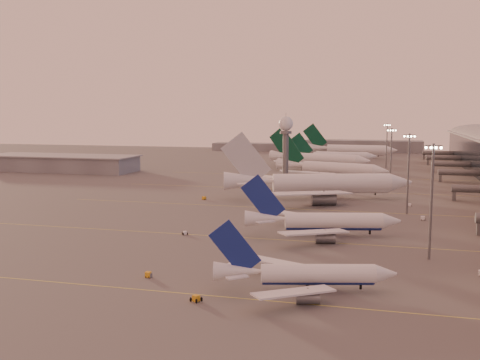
# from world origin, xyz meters

# --- Properties ---
(ground) EXTENTS (700.00, 700.00, 0.00)m
(ground) POSITION_xyz_m (0.00, 0.00, 0.00)
(ground) COLOR #5B5958
(ground) RESTS_ON ground
(taxiway_markings) EXTENTS (180.00, 185.25, 0.02)m
(taxiway_markings) POSITION_xyz_m (30.00, 56.00, 0.01)
(taxiway_markings) COLOR #D5CE4B
(taxiway_markings) RESTS_ON ground
(hangar) EXTENTS (82.00, 27.00, 8.50)m
(hangar) POSITION_xyz_m (-120.00, 140.00, 4.32)
(hangar) COLOR slate
(hangar) RESTS_ON ground
(radar_tower) EXTENTS (6.40, 6.40, 31.10)m
(radar_tower) POSITION_xyz_m (5.00, 120.00, 20.95)
(radar_tower) COLOR slate
(radar_tower) RESTS_ON ground
(mast_a) EXTENTS (3.60, 0.56, 25.00)m
(mast_a) POSITION_xyz_m (58.00, 0.00, 13.74)
(mast_a) COLOR slate
(mast_a) RESTS_ON ground
(mast_b) EXTENTS (3.60, 0.56, 25.00)m
(mast_b) POSITION_xyz_m (55.00, 55.00, 13.74)
(mast_b) COLOR slate
(mast_b) RESTS_ON ground
(mast_c) EXTENTS (3.60, 0.56, 25.00)m
(mast_c) POSITION_xyz_m (50.00, 110.00, 13.74)
(mast_c) COLOR slate
(mast_c) RESTS_ON ground
(mast_d) EXTENTS (3.60, 0.56, 25.00)m
(mast_d) POSITION_xyz_m (48.00, 200.00, 13.74)
(mast_d) COLOR slate
(mast_d) RESTS_ON ground
(distant_horizon) EXTENTS (165.00, 37.50, 9.00)m
(distant_horizon) POSITION_xyz_m (2.62, 325.14, 3.89)
(distant_horizon) COLOR slate
(distant_horizon) RESTS_ON ground
(narrowbody_near) EXTENTS (32.62, 25.71, 12.98)m
(narrowbody_near) POSITION_xyz_m (35.23, -28.62, 2.63)
(narrowbody_near) COLOR white
(narrowbody_near) RESTS_ON ground
(narrowbody_mid) EXTENTS (40.12, 31.65, 15.93)m
(narrowbody_mid) POSITION_xyz_m (33.11, 16.78, 3.23)
(narrowbody_mid) COLOR white
(narrowbody_mid) RESTS_ON ground
(widebody_white) EXTENTS (67.77, 53.52, 24.53)m
(widebody_white) POSITION_xyz_m (25.03, 77.65, 4.25)
(widebody_white) COLOR white
(widebody_white) RESTS_ON ground
(greentail_a) EXTENTS (55.31, 43.95, 20.83)m
(greentail_a) POSITION_xyz_m (22.80, 141.40, 3.68)
(greentail_a) COLOR white
(greentail_a) RESTS_ON ground
(greentail_b) EXTENTS (59.12, 47.08, 22.04)m
(greentail_b) POSITION_xyz_m (11.51, 188.56, 3.89)
(greentail_b) COLOR white
(greentail_b) RESTS_ON ground
(greentail_c) EXTENTS (51.92, 41.50, 19.11)m
(greentail_c) POSITION_xyz_m (17.46, 217.70, 3.37)
(greentail_c) COLOR white
(greentail_c) RESTS_ON ground
(greentail_d) EXTENTS (64.56, 51.98, 23.44)m
(greentail_d) POSITION_xyz_m (23.54, 267.18, 4.14)
(greentail_d) COLOR white
(greentail_d) RESTS_ON ground
(gsv_truck_a) EXTENTS (5.61, 2.42, 2.21)m
(gsv_truck_a) POSITION_xyz_m (5.37, -27.76, 1.12)
(gsv_truck_a) COLOR gold
(gsv_truck_a) RESTS_ON ground
(gsv_tug_near) EXTENTS (3.34, 4.06, 1.00)m
(gsv_tug_near) POSITION_xyz_m (18.42, -38.55, 0.52)
(gsv_tug_near) COLOR gold
(gsv_tug_near) RESTS_ON ground
(gsv_tug_mid) EXTENTS (3.21, 3.47, 0.85)m
(gsv_tug_mid) POSITION_xyz_m (-1.38, 9.35, 0.44)
(gsv_tug_mid) COLOR white
(gsv_tug_mid) RESTS_ON ground
(gsv_truck_b) EXTENTS (6.04, 2.41, 2.42)m
(gsv_truck_b) POSITION_xyz_m (59.70, 45.48, 1.23)
(gsv_truck_b) COLOR white
(gsv_truck_b) RESTS_ON ground
(gsv_truck_c) EXTENTS (4.90, 6.21, 2.41)m
(gsv_truck_c) POSITION_xyz_m (-14.76, 66.24, 1.23)
(gsv_truck_c) COLOR gold
(gsv_truck_c) RESTS_ON ground
(gsv_catering_b) EXTENTS (4.57, 2.54, 3.57)m
(gsv_catering_b) POSITION_xyz_m (56.58, 69.75, 1.78)
(gsv_catering_b) COLOR white
(gsv_catering_b) RESTS_ON ground
(gsv_tug_far) EXTENTS (3.66, 3.86, 0.95)m
(gsv_tug_far) POSITION_xyz_m (6.37, 100.24, 0.49)
(gsv_tug_far) COLOR white
(gsv_tug_far) RESTS_ON ground
(gsv_truck_d) EXTENTS (2.32, 5.47, 2.15)m
(gsv_truck_d) POSITION_xyz_m (-14.59, 122.57, 1.10)
(gsv_truck_d) COLOR white
(gsv_truck_d) RESTS_ON ground
(gsv_tug_hangar) EXTENTS (3.53, 3.16, 0.87)m
(gsv_tug_hangar) POSITION_xyz_m (45.77, 155.02, 0.45)
(gsv_tug_hangar) COLOR slate
(gsv_tug_hangar) RESTS_ON ground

